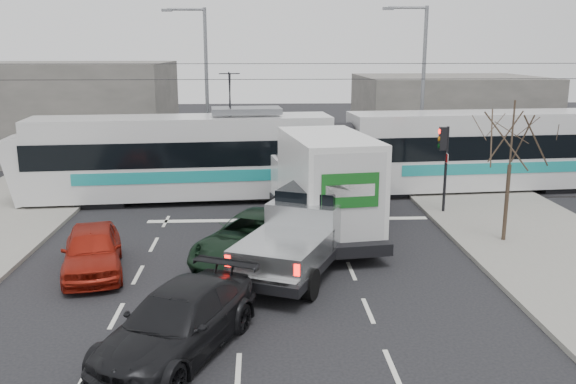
{
  "coord_description": "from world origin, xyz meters",
  "views": [
    {
      "loc": [
        -1.21,
        -18.08,
        6.89
      ],
      "look_at": [
        -0.15,
        3.37,
        1.8
      ],
      "focal_mm": 38.0,
      "sensor_mm": 36.0,
      "label": 1
    }
  ],
  "objects_px": {
    "navy_pickup": "(355,193)",
    "green_car": "(255,238)",
    "dark_car": "(178,323)",
    "box_truck": "(323,186)",
    "bare_tree": "(512,139)",
    "street_lamp_far": "(203,81)",
    "traffic_signal": "(444,151)",
    "tram": "(339,153)",
    "red_car": "(92,250)",
    "silver_pickup": "(305,229)",
    "street_lamp_near": "(420,83)"
  },
  "relations": [
    {
      "from": "bare_tree",
      "to": "traffic_signal",
      "type": "bearing_deg",
      "value": 105.76
    },
    {
      "from": "bare_tree",
      "to": "green_car",
      "type": "xyz_separation_m",
      "value": [
        -8.96,
        -1.38,
        -3.01
      ]
    },
    {
      "from": "silver_pickup",
      "to": "green_car",
      "type": "distance_m",
      "value": 1.74
    },
    {
      "from": "traffic_signal",
      "to": "dark_car",
      "type": "relative_size",
      "value": 0.69
    },
    {
      "from": "street_lamp_far",
      "to": "box_truck",
      "type": "distance_m",
      "value": 13.77
    },
    {
      "from": "green_car",
      "to": "traffic_signal",
      "type": "bearing_deg",
      "value": 58.58
    },
    {
      "from": "bare_tree",
      "to": "dark_car",
      "type": "xyz_separation_m",
      "value": [
        -10.7,
        -7.59,
        -3.04
      ]
    },
    {
      "from": "green_car",
      "to": "street_lamp_near",
      "type": "bearing_deg",
      "value": 80.15
    },
    {
      "from": "green_car",
      "to": "dark_car",
      "type": "bearing_deg",
      "value": -81.53
    },
    {
      "from": "street_lamp_far",
      "to": "navy_pickup",
      "type": "bearing_deg",
      "value": -54.69
    },
    {
      "from": "traffic_signal",
      "to": "tram",
      "type": "height_order",
      "value": "tram"
    },
    {
      "from": "navy_pickup",
      "to": "dark_car",
      "type": "bearing_deg",
      "value": -98.31
    },
    {
      "from": "silver_pickup",
      "to": "tram",
      "type": "bearing_deg",
      "value": 99.85
    },
    {
      "from": "silver_pickup",
      "to": "red_car",
      "type": "distance_m",
      "value": 6.7
    },
    {
      "from": "bare_tree",
      "to": "box_truck",
      "type": "xyz_separation_m",
      "value": [
        -6.43,
        1.22,
        -1.86
      ]
    },
    {
      "from": "silver_pickup",
      "to": "street_lamp_near",
      "type": "bearing_deg",
      "value": 85.71
    },
    {
      "from": "box_truck",
      "to": "red_car",
      "type": "bearing_deg",
      "value": -164.2
    },
    {
      "from": "bare_tree",
      "to": "red_car",
      "type": "xyz_separation_m",
      "value": [
        -14.03,
        -2.21,
        -3.05
      ]
    },
    {
      "from": "silver_pickup",
      "to": "green_car",
      "type": "bearing_deg",
      "value": -174.32
    },
    {
      "from": "street_lamp_near",
      "to": "tram",
      "type": "height_order",
      "value": "street_lamp_near"
    },
    {
      "from": "box_truck",
      "to": "dark_car",
      "type": "xyz_separation_m",
      "value": [
        -4.27,
        -8.81,
        -1.17
      ]
    },
    {
      "from": "tram",
      "to": "red_car",
      "type": "height_order",
      "value": "tram"
    },
    {
      "from": "navy_pickup",
      "to": "red_car",
      "type": "height_order",
      "value": "navy_pickup"
    },
    {
      "from": "bare_tree",
      "to": "green_car",
      "type": "height_order",
      "value": "bare_tree"
    },
    {
      "from": "street_lamp_far",
      "to": "silver_pickup",
      "type": "distance_m",
      "value": 16.49
    },
    {
      "from": "traffic_signal",
      "to": "tram",
      "type": "distance_m",
      "value": 5.45
    },
    {
      "from": "silver_pickup",
      "to": "traffic_signal",
      "type": "bearing_deg",
      "value": 66.96
    },
    {
      "from": "bare_tree",
      "to": "navy_pickup",
      "type": "distance_m",
      "value": 6.66
    },
    {
      "from": "bare_tree",
      "to": "tram",
      "type": "bearing_deg",
      "value": 122.8
    },
    {
      "from": "street_lamp_far",
      "to": "red_car",
      "type": "distance_m",
      "value": 16.46
    },
    {
      "from": "navy_pickup",
      "to": "green_car",
      "type": "height_order",
      "value": "navy_pickup"
    },
    {
      "from": "traffic_signal",
      "to": "navy_pickup",
      "type": "relative_size",
      "value": 0.66
    },
    {
      "from": "bare_tree",
      "to": "navy_pickup",
      "type": "relative_size",
      "value": 0.91
    },
    {
      "from": "traffic_signal",
      "to": "navy_pickup",
      "type": "height_order",
      "value": "traffic_signal"
    },
    {
      "from": "tram",
      "to": "box_truck",
      "type": "relative_size",
      "value": 3.5
    },
    {
      "from": "silver_pickup",
      "to": "navy_pickup",
      "type": "xyz_separation_m",
      "value": [
        2.52,
        5.58,
        -0.14
      ]
    },
    {
      "from": "red_car",
      "to": "dark_car",
      "type": "distance_m",
      "value": 6.33
    },
    {
      "from": "silver_pickup",
      "to": "navy_pickup",
      "type": "height_order",
      "value": "silver_pickup"
    },
    {
      "from": "tram",
      "to": "red_car",
      "type": "bearing_deg",
      "value": -137.13
    },
    {
      "from": "tram",
      "to": "dark_car",
      "type": "height_order",
      "value": "tram"
    },
    {
      "from": "street_lamp_far",
      "to": "bare_tree",
      "type": "bearing_deg",
      "value": -48.88
    },
    {
      "from": "dark_car",
      "to": "box_truck",
      "type": "bearing_deg",
      "value": 88.47
    },
    {
      "from": "green_car",
      "to": "dark_car",
      "type": "height_order",
      "value": "green_car"
    },
    {
      "from": "street_lamp_near",
      "to": "navy_pickup",
      "type": "bearing_deg",
      "value": -120.2
    },
    {
      "from": "street_lamp_far",
      "to": "navy_pickup",
      "type": "xyz_separation_m",
      "value": [
        6.95,
        -9.82,
        -4.04
      ]
    },
    {
      "from": "tram",
      "to": "navy_pickup",
      "type": "bearing_deg",
      "value": -92.62
    },
    {
      "from": "street_lamp_near",
      "to": "red_car",
      "type": "xyz_separation_m",
      "value": [
        -13.74,
        -13.71,
        -4.37
      ]
    },
    {
      "from": "box_truck",
      "to": "green_car",
      "type": "height_order",
      "value": "box_truck"
    },
    {
      "from": "street_lamp_near",
      "to": "red_car",
      "type": "bearing_deg",
      "value": -135.07
    },
    {
      "from": "traffic_signal",
      "to": "street_lamp_far",
      "type": "distance_m",
      "value": 14.47
    }
  ]
}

